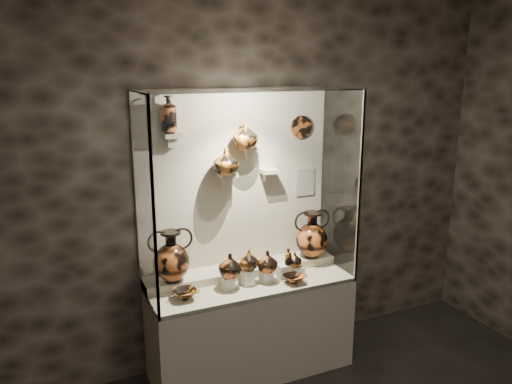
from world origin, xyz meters
TOP-DOWN VIEW (x-y plane):
  - wall_back at (0.00, 2.50)m, footprint 5.00×0.02m
  - plinth at (0.00, 2.18)m, footprint 1.70×0.60m
  - front_tier at (0.00, 2.18)m, footprint 1.68×0.58m
  - rear_tier at (0.00, 2.35)m, footprint 1.70×0.25m
  - back_panel at (0.00, 2.50)m, footprint 1.70×0.03m
  - glass_front at (0.00, 1.88)m, footprint 1.70×0.01m
  - glass_left at (-0.85, 2.18)m, footprint 0.01×0.60m
  - glass_right at (0.85, 2.18)m, footprint 0.01×0.60m
  - glass_top at (0.00, 2.18)m, footprint 1.70×0.60m
  - frame_post_left at (-0.84, 1.89)m, footprint 0.02×0.02m
  - frame_post_right at (0.84, 1.89)m, footprint 0.02×0.02m
  - pedestal_a at (-0.22, 2.13)m, footprint 0.09×0.09m
  - pedestal_b at (-0.05, 2.13)m, footprint 0.09×0.09m
  - pedestal_c at (0.12, 2.13)m, footprint 0.09×0.09m
  - pedestal_d at (0.28, 2.13)m, footprint 0.09×0.09m
  - pedestal_e at (0.42, 2.13)m, footprint 0.09×0.09m
  - bracket_ul at (-0.55, 2.42)m, footprint 0.14×0.12m
  - bracket_ca at (-0.10, 2.42)m, footprint 0.14×0.12m
  - bracket_cb at (0.10, 2.42)m, footprint 0.10×0.12m
  - bracket_cc at (0.28, 2.42)m, footprint 0.14×0.12m
  - amphora_left at (-0.63, 2.30)m, footprint 0.45×0.45m
  - amphora_right at (0.65, 2.30)m, footprint 0.35×0.35m
  - jug_a at (-0.20, 2.12)m, footprint 0.22×0.22m
  - jug_b at (-0.03, 2.15)m, footprint 0.19×0.19m
  - jug_c at (0.12, 2.11)m, footprint 0.21×0.21m
  - jug_e at (0.39, 2.15)m, footprint 0.13×0.13m
  - lekythos_small at (0.31, 2.11)m, footprint 0.09×0.09m
  - kylix_left at (-0.59, 2.09)m, footprint 0.25×0.21m
  - kylix_right at (0.31, 2.00)m, footprint 0.25×0.23m
  - lekythos_tall at (-0.58, 2.40)m, footprint 0.17×0.17m
  - ovoid_vase_a at (-0.13, 2.36)m, footprint 0.27×0.27m
  - ovoid_vase_b at (0.04, 2.37)m, footprint 0.23×0.23m
  - wall_plate at (0.61, 2.47)m, footprint 0.20×0.02m
  - info_placard at (0.67, 2.47)m, footprint 0.18×0.01m

SIDE VIEW (x-z plane):
  - plinth at x=0.00m, z-range 0.00..0.80m
  - front_tier at x=0.00m, z-range 0.80..0.83m
  - rear_tier at x=0.00m, z-range 0.80..0.90m
  - pedestal_e at x=0.42m, z-range 0.83..0.91m
  - kylix_right at x=0.31m, z-range 0.83..0.92m
  - pedestal_c at x=0.12m, z-range 0.83..0.92m
  - kylix_left at x=-0.59m, z-range 0.83..0.92m
  - pedestal_a at x=-0.22m, z-range 0.83..0.93m
  - pedestal_d at x=0.28m, z-range 0.83..0.95m
  - pedestal_b at x=-0.05m, z-range 0.83..0.96m
  - jug_e at x=0.39m, z-range 0.91..1.04m
  - jug_c at x=0.12m, z-range 0.92..1.10m
  - jug_a at x=-0.20m, z-range 0.93..1.13m
  - lekythos_small at x=0.31m, z-range 0.95..1.11m
  - jug_b at x=-0.03m, z-range 0.96..1.13m
  - amphora_right at x=0.65m, z-range 0.90..1.32m
  - amphora_left at x=-0.63m, z-range 0.90..1.32m
  - info_placard at x=0.67m, z-range 1.43..1.68m
  - wall_back at x=0.00m, z-range 0.00..3.20m
  - back_panel at x=0.00m, z-range 0.80..2.40m
  - glass_front at x=0.00m, z-range 0.80..2.40m
  - glass_left at x=-0.85m, z-range 0.80..2.40m
  - glass_right at x=0.85m, z-range 0.80..2.40m
  - frame_post_left at x=-0.84m, z-range 0.80..2.40m
  - frame_post_right at x=0.84m, z-range 0.80..2.40m
  - bracket_ca at x=-0.10m, z-range 1.68..1.72m
  - bracket_cc at x=0.28m, z-range 1.68..1.72m
  - ovoid_vase_a at x=-0.13m, z-range 1.72..1.94m
  - bracket_cb at x=0.10m, z-range 1.88..1.92m
  - ovoid_vase_b at x=0.04m, z-range 1.92..2.14m
  - bracket_ul at x=-0.55m, z-range 2.03..2.07m
  - wall_plate at x=0.61m, z-range 1.96..2.16m
  - lekythos_tall at x=-0.58m, z-range 2.07..2.40m
  - glass_top at x=0.00m, z-range 2.39..2.40m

